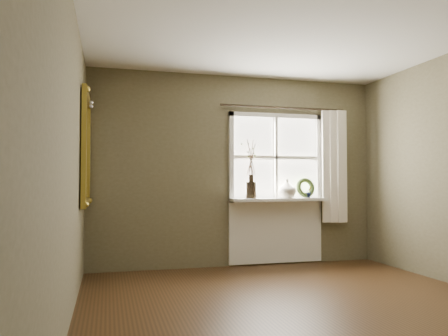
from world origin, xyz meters
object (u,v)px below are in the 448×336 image
dark_jug (251,190)px  wreath (305,190)px  gilt_mirror (86,150)px  cream_vase (287,189)px

dark_jug → wreath: size_ratio=0.77×
dark_jug → gilt_mirror: size_ratio=0.17×
cream_vase → wreath: cream_vase is taller
dark_jug → cream_vase: (0.52, 0.00, 0.02)m
wreath → gilt_mirror: (-2.93, -0.47, 0.48)m
dark_jug → wreath: 0.82m
dark_jug → cream_vase: size_ratio=0.85×
dark_jug → wreath: bearing=2.8°
cream_vase → gilt_mirror: (-2.64, -0.43, 0.45)m
wreath → gilt_mirror: size_ratio=0.22×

